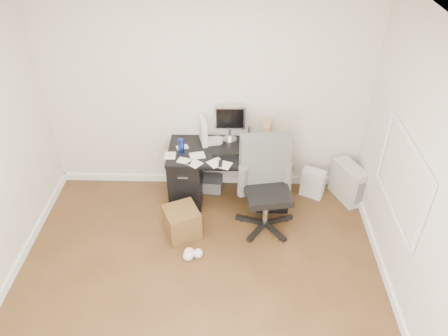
{
  "coord_description": "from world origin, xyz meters",
  "views": [
    {
      "loc": [
        0.36,
        -2.79,
        3.71
      ],
      "look_at": [
        0.25,
        1.2,
        0.81
      ],
      "focal_mm": 35.0,
      "sensor_mm": 36.0,
      "label": 1
    }
  ],
  "objects_px": {
    "keyboard": "(232,151)",
    "wicker_basket": "(182,222)",
    "lcd_monitor": "(230,123)",
    "desk": "(229,173)",
    "office_chair": "(267,188)",
    "pc_tower": "(348,182)"
  },
  "relations": [
    {
      "from": "office_chair",
      "to": "lcd_monitor",
      "type": "bearing_deg",
      "value": 110.73
    },
    {
      "from": "wicker_basket",
      "to": "pc_tower",
      "type": "bearing_deg",
      "value": 19.58
    },
    {
      "from": "lcd_monitor",
      "to": "wicker_basket",
      "type": "height_order",
      "value": "lcd_monitor"
    },
    {
      "from": "desk",
      "to": "wicker_basket",
      "type": "xyz_separation_m",
      "value": [
        -0.54,
        -0.69,
        -0.21
      ]
    },
    {
      "from": "lcd_monitor",
      "to": "office_chair",
      "type": "bearing_deg",
      "value": -60.7
    },
    {
      "from": "pc_tower",
      "to": "wicker_basket",
      "type": "relative_size",
      "value": 1.35
    },
    {
      "from": "keyboard",
      "to": "wicker_basket",
      "type": "bearing_deg",
      "value": -134.28
    },
    {
      "from": "pc_tower",
      "to": "office_chair",
      "type": "bearing_deg",
      "value": -176.47
    },
    {
      "from": "lcd_monitor",
      "to": "keyboard",
      "type": "relative_size",
      "value": 1.01
    },
    {
      "from": "desk",
      "to": "pc_tower",
      "type": "relative_size",
      "value": 3.01
    },
    {
      "from": "keyboard",
      "to": "desk",
      "type": "bearing_deg",
      "value": 130.25
    },
    {
      "from": "lcd_monitor",
      "to": "wicker_basket",
      "type": "xyz_separation_m",
      "value": [
        -0.54,
        -0.93,
        -0.81
      ]
    },
    {
      "from": "desk",
      "to": "keyboard",
      "type": "relative_size",
      "value": 3.16
    },
    {
      "from": "office_chair",
      "to": "pc_tower",
      "type": "distance_m",
      "value": 1.28
    },
    {
      "from": "desk",
      "to": "keyboard",
      "type": "xyz_separation_m",
      "value": [
        0.04,
        -0.04,
        0.36
      ]
    },
    {
      "from": "desk",
      "to": "lcd_monitor",
      "type": "distance_m",
      "value": 0.64
    },
    {
      "from": "wicker_basket",
      "to": "desk",
      "type": "bearing_deg",
      "value": 51.93
    },
    {
      "from": "desk",
      "to": "wicker_basket",
      "type": "distance_m",
      "value": 0.9
    },
    {
      "from": "pc_tower",
      "to": "desk",
      "type": "bearing_deg",
      "value": 157.74
    },
    {
      "from": "keyboard",
      "to": "pc_tower",
      "type": "distance_m",
      "value": 1.59
    },
    {
      "from": "keyboard",
      "to": "wicker_basket",
      "type": "distance_m",
      "value": 1.04
    },
    {
      "from": "keyboard",
      "to": "wicker_basket",
      "type": "relative_size",
      "value": 1.28
    }
  ]
}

